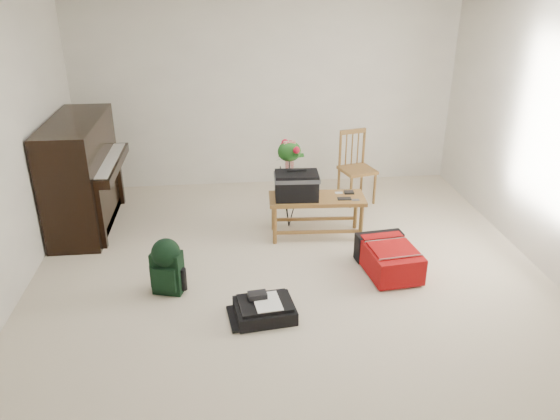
{
  "coord_description": "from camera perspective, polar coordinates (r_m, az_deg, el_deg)",
  "views": [
    {
      "loc": [
        -0.58,
        -4.36,
        2.79
      ],
      "look_at": [
        -0.08,
        0.35,
        0.64
      ],
      "focal_mm": 35.0,
      "sensor_mm": 36.0,
      "label": 1
    }
  ],
  "objects": [
    {
      "name": "red_suitcase",
      "position": [
        5.51,
        11.18,
        -4.69
      ],
      "size": [
        0.54,
        0.74,
        0.3
      ],
      "rotation": [
        0.0,
        0.0,
        0.12
      ],
      "color": "#A30F07",
      "rests_on": "floor"
    },
    {
      "name": "green_backpack",
      "position": [
        5.09,
        -11.74,
        -5.51
      ],
      "size": [
        0.31,
        0.28,
        0.54
      ],
      "rotation": [
        0.0,
        0.0,
        -0.28
      ],
      "color": "black",
      "rests_on": "floor"
    },
    {
      "name": "dining_chair",
      "position": [
        6.97,
        8.03,
        4.41
      ],
      "size": [
        0.48,
        0.48,
        0.9
      ],
      "rotation": [
        0.0,
        0.0,
        0.27
      ],
      "color": "olive",
      "rests_on": "floor"
    },
    {
      "name": "bench",
      "position": [
        5.88,
        2.44,
        2.13
      ],
      "size": [
        1.06,
        0.47,
        0.8
      ],
      "rotation": [
        0.0,
        0.0,
        -0.06
      ],
      "color": "olive",
      "rests_on": "floor"
    },
    {
      "name": "floor",
      "position": [
        5.21,
        1.32,
        -8.02
      ],
      "size": [
        5.0,
        5.5,
        0.01
      ],
      "primitive_type": "cube",
      "color": "beige",
      "rests_on": "ground"
    },
    {
      "name": "wall_back",
      "position": [
        7.3,
        -1.38,
        12.18
      ],
      "size": [
        5.0,
        0.04,
        2.5
      ],
      "primitive_type": "cube",
      "color": "beige",
      "rests_on": "floor"
    },
    {
      "name": "piano",
      "position": [
        6.55,
        -19.89,
        3.33
      ],
      "size": [
        0.71,
        1.5,
        1.25
      ],
      "color": "black",
      "rests_on": "floor"
    },
    {
      "name": "black_duffel",
      "position": [
        4.77,
        -1.63,
        -10.3
      ],
      "size": [
        0.55,
        0.46,
        0.21
      ],
      "rotation": [
        0.0,
        0.0,
        0.12
      ],
      "color": "black",
      "rests_on": "floor"
    },
    {
      "name": "ceiling",
      "position": [
        4.41,
        1.64,
        20.59
      ],
      "size": [
        5.0,
        5.5,
        0.01
      ],
      "primitive_type": "cube",
      "color": "white",
      "rests_on": "wall_back"
    },
    {
      "name": "flower_stand",
      "position": [
        6.15,
        0.96,
        2.65
      ],
      "size": [
        0.34,
        0.34,
        1.06
      ],
      "rotation": [
        0.0,
        0.0,
        0.02
      ],
      "color": "black",
      "rests_on": "floor"
    }
  ]
}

